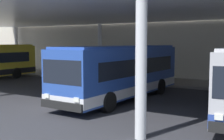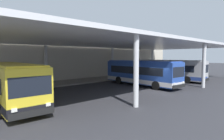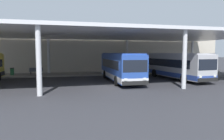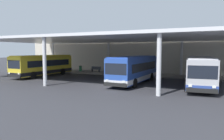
# 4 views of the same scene
# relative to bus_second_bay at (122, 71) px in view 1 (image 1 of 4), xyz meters

# --- Properties ---
(ground_plane) EXTENTS (200.00, 200.00, 0.00)m
(ground_plane) POSITION_rel_bus_second_bay_xyz_m (-2.01, -3.55, -1.66)
(ground_plane) COLOR #333338
(platform_kerb) EXTENTS (42.00, 4.50, 0.18)m
(platform_kerb) POSITION_rel_bus_second_bay_xyz_m (-2.01, 8.20, -1.57)
(platform_kerb) COLOR gray
(platform_kerb) RESTS_ON ground
(station_building_facade) EXTENTS (48.00, 1.60, 6.84)m
(station_building_facade) POSITION_rel_bus_second_bay_xyz_m (-2.01, 11.45, 1.76)
(station_building_facade) COLOR beige
(station_building_facade) RESTS_ON ground
(canopy_shelter) EXTENTS (40.00, 17.00, 5.55)m
(canopy_shelter) POSITION_rel_bus_second_bay_xyz_m (-2.01, 1.95, 3.66)
(canopy_shelter) COLOR silver
(canopy_shelter) RESTS_ON ground
(bus_second_bay) EXTENTS (2.98, 10.61, 3.17)m
(bus_second_bay) POSITION_rel_bus_second_bay_xyz_m (0.00, 0.00, 0.00)
(bus_second_bay) COLOR #284CA8
(bus_second_bay) RESTS_ON ground
(bench_waiting) EXTENTS (1.80, 0.45, 0.92)m
(bench_waiting) POSITION_rel_bus_second_bay_xyz_m (-9.84, 8.26, -0.99)
(bench_waiting) COLOR #4C515B
(bench_waiting) RESTS_ON platform_kerb
(trash_bin) EXTENTS (0.52, 0.52, 0.98)m
(trash_bin) POSITION_rel_bus_second_bay_xyz_m (-12.90, 8.13, -0.98)
(trash_bin) COLOR #236638
(trash_bin) RESTS_ON platform_kerb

